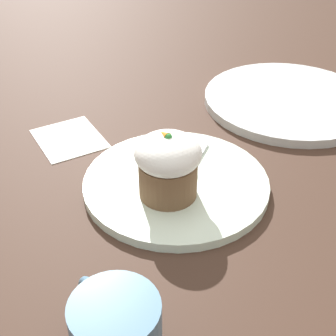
# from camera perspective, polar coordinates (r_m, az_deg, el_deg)

# --- Properties ---
(ground_plane) EXTENTS (4.00, 4.00, 0.00)m
(ground_plane) POSITION_cam_1_polar(r_m,az_deg,el_deg) (0.62, 0.98, -2.31)
(ground_plane) COLOR #3D281E
(dessert_plate) EXTENTS (0.24, 0.24, 0.01)m
(dessert_plate) POSITION_cam_1_polar(r_m,az_deg,el_deg) (0.62, 0.99, -1.86)
(dessert_plate) COLOR silver
(dessert_plate) RESTS_ON ground_plane
(carrot_cake) EXTENTS (0.08, 0.08, 0.09)m
(carrot_cake) POSITION_cam_1_polar(r_m,az_deg,el_deg) (0.56, -0.00, 0.43)
(carrot_cake) COLOR brown
(carrot_cake) RESTS_ON dessert_plate
(spoon) EXTENTS (0.08, 0.10, 0.01)m
(spoon) POSITION_cam_1_polar(r_m,az_deg,el_deg) (0.63, 2.53, -0.30)
(spoon) COLOR silver
(spoon) RESTS_ON dessert_plate
(coffee_cup) EXTENTS (0.11, 0.08, 0.08)m
(coffee_cup) POSITION_cam_1_polar(r_m,az_deg,el_deg) (0.42, -6.38, -19.60)
(coffee_cup) COLOR teal
(coffee_cup) RESTS_ON ground_plane
(side_plate) EXTENTS (0.29, 0.29, 0.01)m
(side_plate) POSITION_cam_1_polar(r_m,az_deg,el_deg) (0.85, 14.53, 8.04)
(side_plate) COLOR silver
(side_plate) RESTS_ON ground_plane
(paper_napkin) EXTENTS (0.12, 0.10, 0.00)m
(paper_napkin) POSITION_cam_1_polar(r_m,az_deg,el_deg) (0.74, -11.95, 3.57)
(paper_napkin) COLOR white
(paper_napkin) RESTS_ON ground_plane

